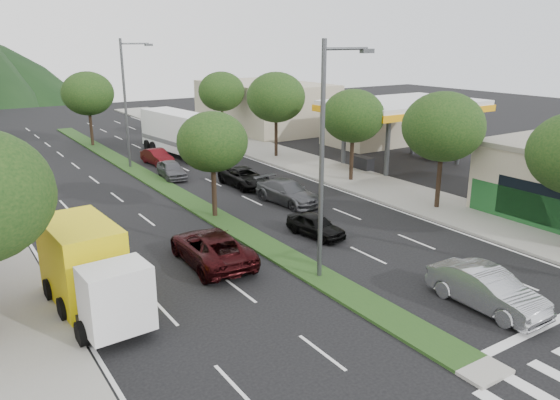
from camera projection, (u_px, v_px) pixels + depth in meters
ground at (472, 366)px, 17.31m from camera, size 160.00×160.00×0.00m
sidewalk_right at (315, 167)px, 43.90m from camera, size 5.00×90.00×0.15m
median at (153, 180)px, 39.73m from camera, size 1.60×56.00×0.12m
crosswalk at (529, 400)px, 15.71m from camera, size 19.00×2.20×0.01m
gas_canopy at (404, 108)px, 43.61m from camera, size 12.20×8.20×5.25m
bldg_right_far at (265, 106)px, 62.09m from camera, size 10.00×16.00×5.20m
tree_r_b at (443, 127)px, 31.81m from camera, size 4.80×4.80×6.94m
tree_r_c at (353, 116)px, 38.30m from camera, size 4.40×4.40×6.48m
tree_r_d at (276, 97)px, 46.19m from camera, size 5.00×5.00×7.17m
tree_r_e at (222, 92)px, 54.28m from camera, size 4.60×4.60×6.71m
tree_med_near at (212, 142)px, 30.47m from camera, size 4.00×4.00×6.02m
tree_med_far at (88, 94)px, 51.14m from camera, size 4.80×4.80×6.94m
streetlight_near at (326, 151)px, 22.24m from camera, size 2.60×0.25×10.00m
streetlight_mid at (127, 97)px, 42.27m from camera, size 2.60×0.25×10.00m
sedan_silver at (487, 289)px, 20.86m from camera, size 1.68×4.76×1.56m
suv_maroon at (211, 248)px, 25.04m from camera, size 2.88×5.68×1.54m
car_queue_a at (316, 225)px, 28.54m from camera, size 1.85×3.65×1.19m
car_queue_b at (288, 192)px, 34.28m from camera, size 2.54×5.09×1.42m
car_queue_c at (157, 157)px, 44.84m from camera, size 1.66×3.92×1.26m
car_queue_d at (245, 177)px, 38.17m from camera, size 2.19×4.64×1.28m
car_queue_e at (171, 170)px, 40.39m from camera, size 1.94×3.96×1.30m
box_truck at (89, 271)px, 20.60m from camera, size 2.86×6.72×3.26m
motorhome at (181, 133)px, 48.02m from camera, size 4.01×10.04×3.75m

